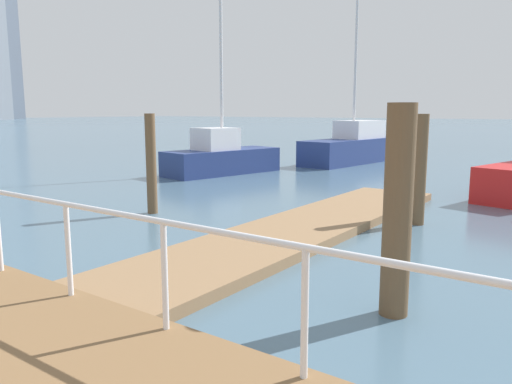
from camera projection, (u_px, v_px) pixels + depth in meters
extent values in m
cube|color=#93704C|center=(297.00, 231.00, 10.05)|extent=(11.19, 2.00, 0.18)
cylinder|color=white|center=(305.00, 314.00, 3.85)|extent=(0.06, 0.06, 1.05)
cylinder|color=white|center=(165.00, 276.00, 4.73)|extent=(0.06, 0.06, 1.05)
cylinder|color=white|center=(68.00, 250.00, 5.60)|extent=(0.06, 0.06, 1.05)
cylinder|color=white|center=(405.00, 266.00, 3.33)|extent=(0.06, 22.82, 0.06)
cylinder|color=brown|center=(398.00, 212.00, 5.95)|extent=(0.34, 0.34, 2.56)
cylinder|color=brown|center=(151.00, 164.00, 12.01)|extent=(0.24, 0.24, 2.40)
cylinder|color=brown|center=(420.00, 170.00, 10.81)|extent=(0.29, 0.29, 2.40)
cube|color=navy|center=(353.00, 151.00, 23.87)|extent=(6.76, 2.45, 1.14)
cube|color=white|center=(360.00, 129.00, 24.13)|extent=(2.73, 1.67, 0.85)
cylinder|color=silver|center=(356.00, 60.00, 23.20)|extent=(0.12, 0.12, 7.22)
cube|color=navy|center=(222.00, 162.00, 19.76)|extent=(5.02, 2.57, 0.95)
cube|color=white|center=(215.00, 139.00, 19.39)|extent=(1.71, 1.59, 0.85)
cylinder|color=silver|center=(221.00, 37.00, 18.99)|extent=(0.12, 0.12, 8.51)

